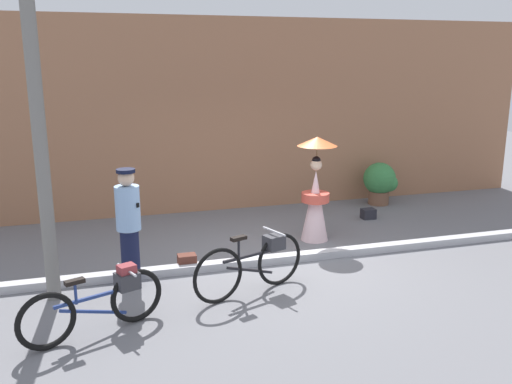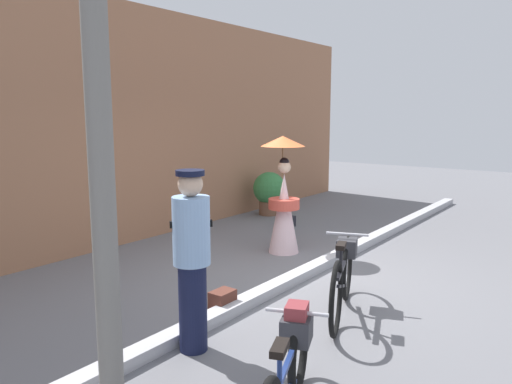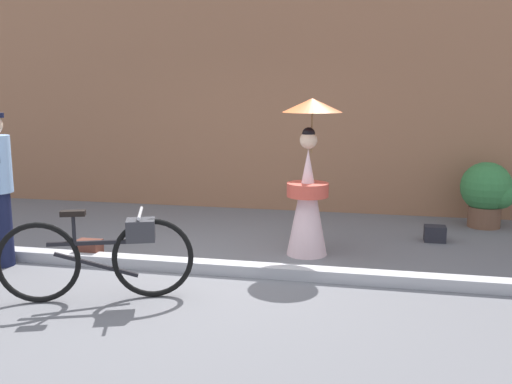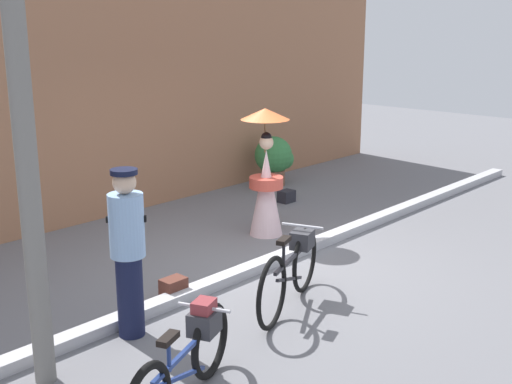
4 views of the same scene
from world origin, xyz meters
name	(u,v)px [view 2 (image 2 of 4)]	position (x,y,z in m)	size (l,w,h in m)	color
ground_plane	(300,279)	(0.00, 0.00, 0.00)	(30.00, 30.00, 0.00)	slate
building_wall	(123,125)	(0.00, 3.52, 1.99)	(14.00, 0.40, 3.97)	#9E6B4C
sidewalk_curb	(300,275)	(0.00, 0.00, 0.06)	(14.00, 0.20, 0.12)	#B2B2B7
bicycle_near_officer	(288,372)	(-2.73, -1.56, 0.40)	(1.65, 0.75, 0.76)	black
bicycle_far_side	(343,275)	(-0.70, -0.97, 0.43)	(1.70, 0.70, 0.86)	black
person_officer	(192,256)	(-2.30, -0.24, 0.90)	(0.34, 0.34, 1.69)	#141938
person_with_parasol	(284,198)	(0.97, 0.90, 0.87)	(0.69, 0.69, 1.84)	silver
potted_plant_by_door	(270,191)	(3.30, 2.76, 0.51)	(0.72, 0.71, 0.93)	brown
backpack_on_pavement	(288,221)	(2.52, 1.80, 0.11)	(0.27, 0.21, 0.20)	#26262D
backpack_spare	(223,301)	(-1.44, 0.12, 0.13)	(0.28, 0.20, 0.24)	#592D23
utility_pole	(97,80)	(-3.33, -0.40, 2.40)	(0.18, 0.18, 4.80)	slate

